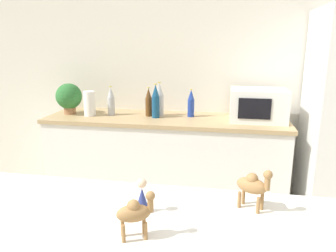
% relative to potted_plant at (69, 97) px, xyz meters
% --- Properties ---
extents(wall_back, '(8.00, 0.06, 2.55)m').
position_rel_potted_plant_xyz_m(wall_back, '(1.38, 0.35, 0.23)').
color(wall_back, silver).
rests_on(wall_back, ground_plane).
extents(back_counter, '(2.22, 0.63, 0.88)m').
position_rel_potted_plant_xyz_m(back_counter, '(0.94, 0.02, -0.60)').
color(back_counter, white).
rests_on(back_counter, ground_plane).
extents(potted_plant, '(0.25, 0.25, 0.30)m').
position_rel_potted_plant_xyz_m(potted_plant, '(0.00, 0.00, 0.00)').
color(potted_plant, '#9E6B47').
rests_on(potted_plant, back_counter).
extents(paper_towel_roll, '(0.11, 0.11, 0.23)m').
position_rel_potted_plant_xyz_m(paper_towel_roll, '(0.23, -0.04, -0.05)').
color(paper_towel_roll, white).
rests_on(paper_towel_roll, back_counter).
extents(microwave, '(0.48, 0.37, 0.28)m').
position_rel_potted_plant_xyz_m(microwave, '(1.76, 0.03, -0.02)').
color(microwave, white).
rests_on(microwave, back_counter).
extents(back_bottle_0, '(0.06, 0.06, 0.26)m').
position_rel_potted_plant_xyz_m(back_bottle_0, '(1.17, 0.09, -0.04)').
color(back_bottle_0, navy).
rests_on(back_bottle_0, back_counter).
extents(back_bottle_1, '(0.07, 0.07, 0.28)m').
position_rel_potted_plant_xyz_m(back_bottle_1, '(0.41, 0.02, -0.03)').
color(back_bottle_1, '#B2B7BC').
rests_on(back_bottle_1, back_counter).
extents(back_bottle_2, '(0.06, 0.06, 0.27)m').
position_rel_potted_plant_xyz_m(back_bottle_2, '(0.77, 0.04, -0.03)').
color(back_bottle_2, brown).
rests_on(back_bottle_2, back_counter).
extents(back_bottle_3, '(0.08, 0.08, 0.32)m').
position_rel_potted_plant_xyz_m(back_bottle_3, '(0.87, 0.08, -0.01)').
color(back_bottle_3, '#B2B7BC').
rests_on(back_bottle_3, back_counter).
extents(back_bottle_4, '(0.07, 0.07, 0.31)m').
position_rel_potted_plant_xyz_m(back_bottle_4, '(0.85, -0.01, -0.01)').
color(back_bottle_4, navy).
rests_on(back_bottle_4, back_counter).
extents(camel_figurine, '(0.12, 0.09, 0.15)m').
position_rel_potted_plant_xyz_m(camel_figurine, '(1.23, -2.01, 0.01)').
color(camel_figurine, olive).
rests_on(camel_figurine, bar_counter).
extents(camel_figurine_second, '(0.13, 0.10, 0.16)m').
position_rel_potted_plant_xyz_m(camel_figurine_second, '(1.60, -1.76, 0.01)').
color(camel_figurine_second, olive).
rests_on(camel_figurine_second, bar_counter).
extents(wise_man_figurine_crimson, '(0.05, 0.05, 0.13)m').
position_rel_potted_plant_xyz_m(wise_man_figurine_crimson, '(1.21, -1.86, -0.03)').
color(wise_man_figurine_crimson, navy).
rests_on(wise_man_figurine_crimson, bar_counter).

